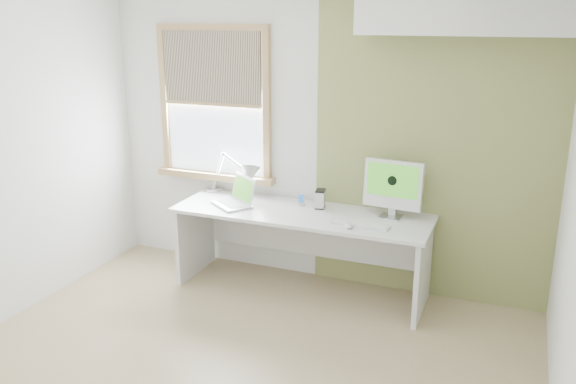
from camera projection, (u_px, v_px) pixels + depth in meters
The scene contains 12 objects.
room at pixel (224, 191), 3.65m from camera, with size 4.04×3.54×2.64m.
accent_wall at pixel (433, 147), 4.84m from camera, with size 2.00×0.02×2.60m, color #8E9150.
soffit at pixel (468, 5), 4.30m from camera, with size 1.60×0.40×0.42m, color white.
window at pixel (214, 104), 5.45m from camera, with size 1.20×0.14×1.42m.
desk at pixel (304, 231), 5.15m from camera, with size 2.20×0.70×0.73m.
desk_lamp at pixel (243, 176), 5.38m from camera, with size 0.66×0.36×0.39m.
laptop at pixel (236, 198), 5.22m from camera, with size 0.45×0.44×0.25m.
phone_dock at pixel (301, 202), 5.19m from camera, with size 0.06×0.06×0.12m.
external_drive at pixel (320, 199), 5.13m from camera, with size 0.10×0.14×0.16m.
imac at pixel (393, 186), 4.85m from camera, with size 0.49×0.18×0.48m.
keyboard at pixel (360, 224), 4.72m from camera, with size 0.48×0.17×0.02m.
mouse at pixel (348, 226), 4.66m from camera, with size 0.07×0.11×0.03m, color white.
Camera 1 is at (1.66, -3.10, 2.34)m, focal length 37.07 mm.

